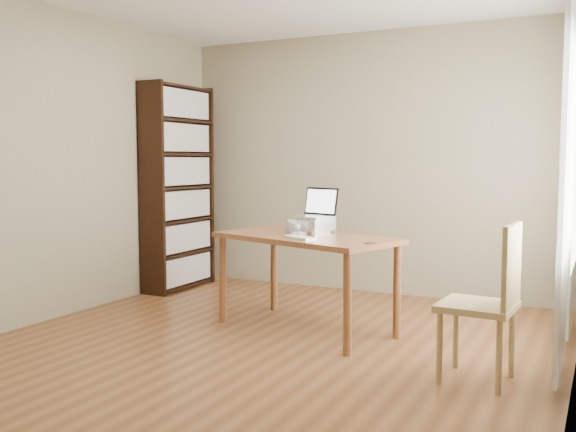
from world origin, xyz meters
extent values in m
cube|color=#5B3317|center=(0.00, 0.00, -0.01)|extent=(4.00, 4.50, 0.02)
cube|color=#86815A|center=(0.00, 2.26, 1.30)|extent=(4.00, 0.02, 2.60)
cube|color=#86815A|center=(-2.01, 0.00, 1.30)|extent=(0.02, 4.50, 2.60)
cube|color=black|center=(-1.84, 1.12, 1.05)|extent=(0.30, 0.04, 2.10)
cube|color=black|center=(-1.84, 1.98, 1.05)|extent=(0.30, 0.04, 2.10)
cube|color=black|center=(-1.98, 1.55, 1.05)|extent=(0.02, 0.90, 2.10)
cube|color=black|center=(-1.84, 1.55, 0.03)|extent=(0.30, 0.84, 0.02)
cube|color=black|center=(-1.81, 1.55, 0.20)|extent=(0.20, 0.78, 0.28)
cube|color=black|center=(-1.84, 1.55, 0.37)|extent=(0.30, 0.84, 0.03)
cube|color=black|center=(-1.81, 1.55, 0.54)|extent=(0.20, 0.78, 0.28)
cube|color=black|center=(-1.84, 1.55, 0.71)|extent=(0.30, 0.84, 0.02)
cube|color=black|center=(-1.81, 1.55, 0.88)|extent=(0.20, 0.78, 0.28)
cube|color=black|center=(-1.84, 1.55, 1.05)|extent=(0.30, 0.84, 0.02)
cube|color=black|center=(-1.81, 1.55, 1.22)|extent=(0.20, 0.78, 0.28)
cube|color=black|center=(-1.84, 1.55, 1.39)|extent=(0.30, 0.84, 0.02)
cube|color=black|center=(-1.81, 1.55, 1.56)|extent=(0.20, 0.78, 0.28)
cube|color=black|center=(-1.84, 1.55, 1.73)|extent=(0.30, 0.84, 0.02)
cube|color=black|center=(-1.81, 1.55, 1.90)|extent=(0.20, 0.78, 0.28)
cube|color=black|center=(-1.84, 1.55, 2.07)|extent=(0.30, 0.84, 0.03)
cube|color=white|center=(1.92, 0.25, 1.15)|extent=(0.03, 0.70, 2.20)
cube|color=white|center=(1.92, 1.35, 1.15)|extent=(0.03, 0.70, 2.20)
cube|color=brown|center=(0.06, 0.62, 0.73)|extent=(1.57, 1.10, 0.04)
cylinder|color=brown|center=(-0.60, 0.92, 0.35)|extent=(0.06, 0.06, 0.71)
cylinder|color=brown|center=(0.71, 0.92, 0.35)|extent=(0.06, 0.06, 0.71)
cylinder|color=brown|center=(-0.60, 0.32, 0.35)|extent=(0.06, 0.06, 0.71)
cylinder|color=brown|center=(0.71, 0.32, 0.35)|extent=(0.06, 0.06, 0.71)
cube|color=silver|center=(-0.09, 0.70, 0.81)|extent=(0.03, 0.25, 0.12)
cube|color=silver|center=(0.20, 0.70, 0.81)|extent=(0.03, 0.25, 0.12)
cube|color=silver|center=(0.06, 0.70, 0.88)|extent=(0.32, 0.25, 0.01)
cube|color=silver|center=(0.06, 0.70, 0.89)|extent=(0.38, 0.31, 0.02)
cube|color=black|center=(0.06, 0.83, 1.01)|extent=(0.33, 0.14, 0.22)
cube|color=white|center=(0.06, 0.83, 1.01)|extent=(0.29, 0.12, 0.19)
cube|color=silver|center=(0.11, 0.40, 0.76)|extent=(0.30, 0.22, 0.02)
cube|color=white|center=(0.11, 0.40, 0.77)|extent=(0.27, 0.19, 0.00)
cylinder|color=#4E291B|center=(0.67, 0.37, 0.75)|extent=(0.09, 0.09, 0.01)
ellipsoid|color=#4D453C|center=(0.08, 0.73, 0.82)|extent=(0.19, 0.42, 0.15)
ellipsoid|color=#4D453C|center=(0.08, 0.84, 0.82)|extent=(0.17, 0.18, 0.13)
ellipsoid|color=#4D453C|center=(0.08, 0.54, 0.84)|extent=(0.11, 0.11, 0.10)
ellipsoid|color=silver|center=(0.08, 0.58, 0.81)|extent=(0.10, 0.10, 0.09)
sphere|color=silver|center=(0.08, 0.51, 0.83)|extent=(0.05, 0.05, 0.05)
cone|color=#4D453C|center=(0.05, 0.55, 0.89)|extent=(0.04, 0.04, 0.05)
cone|color=#4D453C|center=(0.11, 0.55, 0.89)|extent=(0.04, 0.04, 0.05)
cylinder|color=silver|center=(0.05, 0.53, 0.77)|extent=(0.03, 0.10, 0.03)
cylinder|color=silver|center=(0.11, 0.53, 0.77)|extent=(0.03, 0.10, 0.03)
cylinder|color=#4D453C|center=(0.17, 0.86, 0.77)|extent=(0.15, 0.23, 0.03)
cube|color=tan|center=(1.47, 0.03, 0.46)|extent=(0.46, 0.46, 0.04)
cylinder|color=tan|center=(1.30, -0.15, 0.23)|extent=(0.04, 0.04, 0.46)
cylinder|color=tan|center=(1.64, -0.15, 0.23)|extent=(0.04, 0.04, 0.46)
cylinder|color=tan|center=(1.30, 0.20, 0.23)|extent=(0.04, 0.04, 0.46)
cylinder|color=tan|center=(1.64, 0.20, 0.23)|extent=(0.04, 0.04, 0.46)
cube|color=tan|center=(1.66, 0.03, 0.71)|extent=(0.06, 0.41, 0.51)
camera|label=1|loc=(2.15, -3.87, 1.34)|focal=40.00mm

